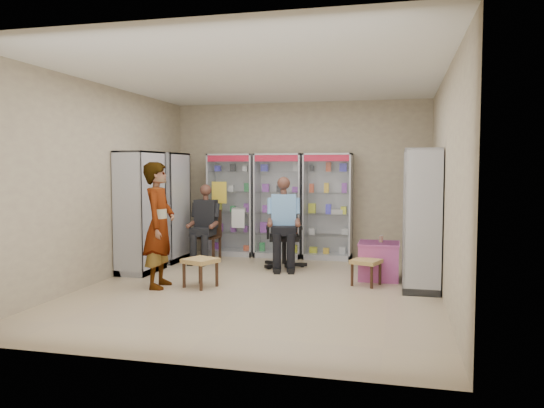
% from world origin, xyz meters
% --- Properties ---
extents(floor, '(6.00, 6.00, 0.00)m').
position_xyz_m(floor, '(0.00, 0.00, 0.00)').
color(floor, tan).
rests_on(floor, ground).
extents(room_shell, '(5.02, 6.02, 3.01)m').
position_xyz_m(room_shell, '(0.00, 0.00, 1.97)').
color(room_shell, tan).
rests_on(room_shell, ground).
extents(cabinet_back_left, '(0.90, 0.50, 2.00)m').
position_xyz_m(cabinet_back_left, '(-1.30, 2.73, 1.00)').
color(cabinet_back_left, silver).
rests_on(cabinet_back_left, floor).
extents(cabinet_back_mid, '(0.90, 0.50, 2.00)m').
position_xyz_m(cabinet_back_mid, '(-0.35, 2.73, 1.00)').
color(cabinet_back_mid, '#A5A6AC').
rests_on(cabinet_back_mid, floor).
extents(cabinet_back_right, '(0.90, 0.50, 2.00)m').
position_xyz_m(cabinet_back_right, '(0.60, 2.73, 1.00)').
color(cabinet_back_right, silver).
rests_on(cabinet_back_right, floor).
extents(cabinet_right_far, '(0.90, 0.50, 2.00)m').
position_xyz_m(cabinet_right_far, '(2.23, 1.60, 1.00)').
color(cabinet_right_far, '#A1A4A8').
rests_on(cabinet_right_far, floor).
extents(cabinet_right_near, '(0.90, 0.50, 2.00)m').
position_xyz_m(cabinet_right_near, '(2.23, 0.50, 1.00)').
color(cabinet_right_near, '#A0A1A6').
rests_on(cabinet_right_near, floor).
extents(cabinet_left_far, '(0.90, 0.50, 2.00)m').
position_xyz_m(cabinet_left_far, '(-2.23, 1.80, 1.00)').
color(cabinet_left_far, silver).
rests_on(cabinet_left_far, floor).
extents(cabinet_left_near, '(0.90, 0.50, 2.00)m').
position_xyz_m(cabinet_left_near, '(-2.23, 0.70, 1.00)').
color(cabinet_left_near, '#AAACB1').
rests_on(cabinet_left_near, floor).
extents(wooden_chair, '(0.42, 0.42, 0.94)m').
position_xyz_m(wooden_chair, '(-1.55, 2.00, 0.47)').
color(wooden_chair, '#321D13').
rests_on(wooden_chair, floor).
extents(seated_customer, '(0.44, 0.60, 1.34)m').
position_xyz_m(seated_customer, '(-1.55, 1.95, 0.67)').
color(seated_customer, black).
rests_on(seated_customer, floor).
extents(office_chair, '(0.76, 0.76, 1.16)m').
position_xyz_m(office_chair, '(-0.02, 1.69, 0.58)').
color(office_chair, black).
rests_on(office_chair, floor).
extents(seated_shopkeeper, '(0.63, 0.77, 1.48)m').
position_xyz_m(seated_shopkeeper, '(-0.02, 1.64, 0.74)').
color(seated_shopkeeper, '#7496E6').
rests_on(seated_shopkeeper, floor).
extents(pink_trunk, '(0.60, 0.58, 0.58)m').
position_xyz_m(pink_trunk, '(1.63, 1.05, 0.29)').
color(pink_trunk, '#A44181').
rests_on(pink_trunk, floor).
extents(tea_glass, '(0.07, 0.07, 0.11)m').
position_xyz_m(tea_glass, '(1.65, 1.07, 0.63)').
color(tea_glass, '#612A08').
rests_on(tea_glass, pink_trunk).
extents(woven_stool_a, '(0.49, 0.49, 0.38)m').
position_xyz_m(woven_stool_a, '(1.46, 0.58, 0.19)').
color(woven_stool_a, '#A56F45').
rests_on(woven_stool_a, floor).
extents(woven_stool_b, '(0.55, 0.55, 0.42)m').
position_xyz_m(woven_stool_b, '(-0.87, -0.09, 0.21)').
color(woven_stool_b, '#A57645').
rests_on(woven_stool_b, floor).
extents(standing_man, '(0.51, 0.71, 1.81)m').
position_xyz_m(standing_man, '(-1.45, -0.24, 0.91)').
color(standing_man, gray).
rests_on(standing_man, floor).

